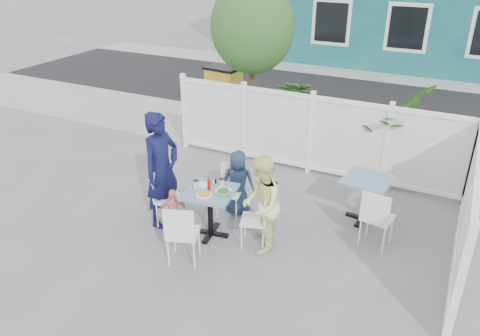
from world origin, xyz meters
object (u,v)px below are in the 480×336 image
at_px(main_table, 210,201).
at_px(boy, 238,183).
at_px(chair_back, 231,186).
at_px(man, 162,170).
at_px(chair_left, 167,193).
at_px(utility_cabinet, 224,98).
at_px(woman, 261,205).
at_px(chair_right, 259,216).
at_px(chair_near, 181,231).
at_px(toddler, 173,212).
at_px(spare_table, 367,188).

xyz_separation_m(main_table, boy, (0.08, 0.81, -0.04)).
xyz_separation_m(chair_back, man, (-0.83, -0.75, 0.45)).
bearing_deg(boy, chair_back, 11.14).
bearing_deg(chair_left, utility_cabinet, -164.45).
xyz_separation_m(utility_cabinet, woman, (2.98, -4.41, 0.04)).
height_order(chair_right, chair_back, chair_right).
height_order(chair_back, boy, boy).
height_order(chair_right, man, man).
bearing_deg(main_table, chair_near, -89.19).
distance_m(woman, toddler, 1.45).
relative_size(main_table, chair_near, 0.88).
distance_m(man, boy, 1.31).
distance_m(man, woman, 1.73).
distance_m(chair_right, toddler, 1.36).
bearing_deg(woman, man, -107.59).
distance_m(spare_table, toddler, 3.14).
height_order(spare_table, chair_near, chair_near).
relative_size(main_table, toddler, 1.06).
bearing_deg(main_table, toddler, -154.62).
height_order(chair_right, chair_near, chair_near).
height_order(utility_cabinet, man, man).
bearing_deg(main_table, man, -179.64).
bearing_deg(woman, chair_near, -63.20).
height_order(chair_right, toddler, chair_right).
bearing_deg(chair_right, utility_cabinet, 16.63).
distance_m(chair_right, chair_back, 1.05).
xyz_separation_m(main_table, chair_near, (0.01, -0.83, -0.05)).
bearing_deg(utility_cabinet, woman, -49.23).
relative_size(utility_cabinet, chair_back, 1.64).
bearing_deg(chair_near, boy, 68.44).
relative_size(main_table, man, 0.44).
height_order(main_table, chair_left, chair_left).
distance_m(chair_near, boy, 1.64).
relative_size(spare_table, toddler, 1.02).
bearing_deg(woman, chair_left, -106.22).
xyz_separation_m(main_table, toddler, (-0.53, -0.25, -0.21)).
relative_size(chair_near, boy, 0.85).
bearing_deg(spare_table, boy, -160.66).
distance_m(utility_cabinet, chair_back, 4.25).
distance_m(utility_cabinet, chair_near, 5.68).
xyz_separation_m(chair_back, woman, (0.88, -0.73, 0.25)).
relative_size(chair_back, man, 0.45).
bearing_deg(chair_right, toddler, 87.39).
relative_size(main_table, chair_back, 0.98).
bearing_deg(chair_near, main_table, 71.63).
relative_size(chair_left, chair_right, 1.13).
bearing_deg(toddler, chair_left, 104.47).
height_order(spare_table, chair_back, chair_back).
height_order(utility_cabinet, chair_near, utility_cabinet).
bearing_deg(man, chair_left, -101.09).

